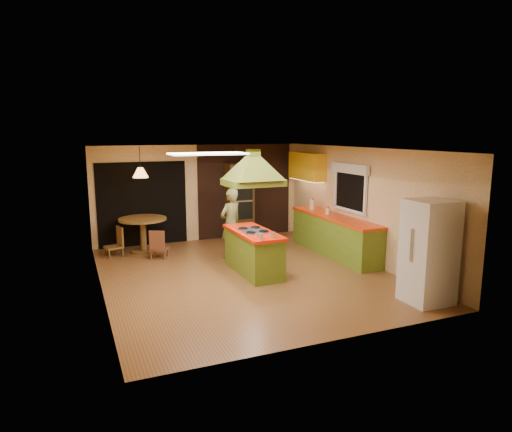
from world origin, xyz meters
name	(u,v)px	position (x,y,z in m)	size (l,w,h in m)	color
ground	(245,274)	(0.00, 0.00, 0.00)	(6.50, 6.50, 0.00)	brown
room_walls	(245,213)	(0.00, 0.00, 1.25)	(5.50, 6.50, 6.50)	beige
ceiling_plane	(245,149)	(0.00, 0.00, 2.50)	(6.50, 6.50, 0.00)	silver
brick_panel	(245,191)	(1.25, 3.23, 1.25)	(2.64, 0.03, 2.50)	#381E14
nook_opening	(143,204)	(-1.50, 3.23, 1.05)	(2.20, 0.03, 2.10)	black
right_counter	(334,235)	(2.45, 0.60, 0.46)	(0.62, 3.05, 0.92)	olive
upper_cabinets	(307,166)	(2.57, 2.20, 1.95)	(0.34, 1.40, 0.70)	yellow
window_right	(350,179)	(2.70, 0.40, 1.77)	(0.12, 1.35, 1.06)	black
fluor_panel	(208,154)	(-1.10, -1.20, 2.48)	(1.20, 0.60, 0.03)	white
kitchen_island	(253,252)	(0.19, 0.03, 0.44)	(0.72, 1.74, 0.88)	olive
range_hood	(253,162)	(0.19, 0.03, 2.25)	(1.12, 0.81, 0.80)	#5A6619
man	(231,224)	(0.14, 1.25, 0.79)	(0.58, 0.38, 1.59)	brown
refrigerator	(429,252)	(2.26, -2.59, 0.87)	(0.72, 0.68, 1.74)	silver
wall_oven	(239,201)	(0.97, 2.95, 1.01)	(0.67, 0.61, 2.02)	#402B14
dining_table	(143,228)	(-1.62, 2.52, 0.59)	(1.11, 1.11, 0.83)	brown
chair_left	(113,242)	(-2.32, 2.42, 0.34)	(0.37, 0.37, 0.68)	brown
chair_near	(159,244)	(-1.37, 1.87, 0.33)	(0.37, 0.37, 0.67)	brown
pendant_lamp	(140,173)	(-1.62, 2.52, 1.90)	(0.36, 0.36, 0.23)	#FF9E3F
canister_large	(313,205)	(2.40, 1.54, 1.04)	(0.17, 0.17, 0.24)	#FFEFCD
canister_medium	(312,206)	(2.40, 1.59, 1.00)	(0.12, 0.12, 0.17)	beige
canister_small	(328,211)	(2.40, 0.82, 0.99)	(0.11, 0.11, 0.15)	#FCF3CA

